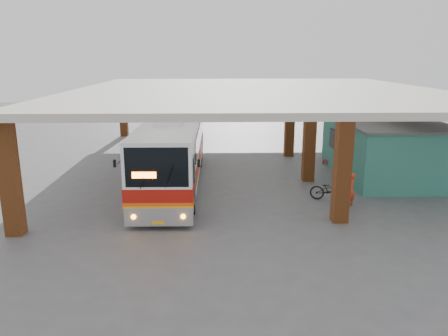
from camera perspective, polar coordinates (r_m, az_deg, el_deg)
name	(u,v)px	position (r m, az deg, el deg)	size (l,w,h in m)	color
ground	(258,198)	(20.65, 4.40, -3.97)	(90.00, 90.00, 0.00)	#515154
brick_columns	(274,134)	(25.11, 6.59, 4.40)	(20.10, 21.60, 4.35)	#964C20
canopy_roof	(256,91)	(26.19, 4.23, 10.00)	(21.00, 23.00, 0.30)	beige
shop_building	(385,148)	(25.85, 20.31, 2.50)	(5.20, 8.20, 3.11)	#327D69
coach_bus	(173,151)	(22.39, -6.64, 2.26)	(2.79, 12.64, 3.67)	white
motorcycle	(331,190)	(20.70, 13.83, -2.83)	(0.68, 1.94, 1.02)	black
pedestrian	(350,190)	(20.13, 16.17, -2.72)	(0.56, 0.37, 1.53)	red
red_chair	(328,158)	(27.73, 13.41, 1.24)	(0.50, 0.50, 0.80)	#B6131A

